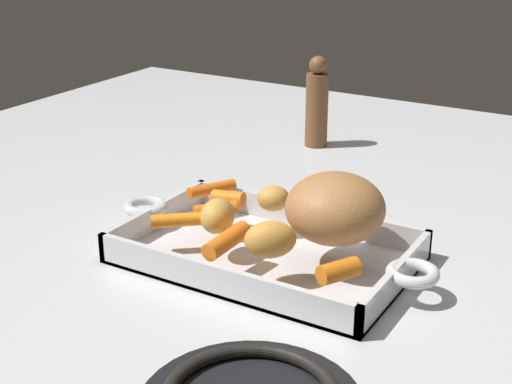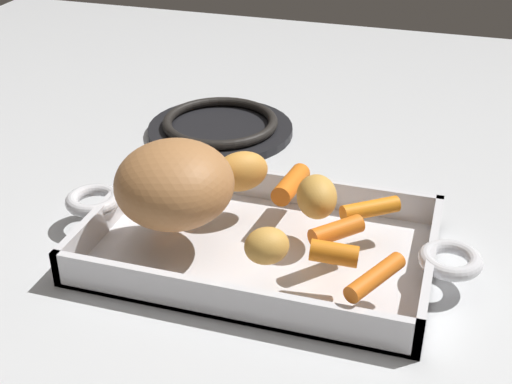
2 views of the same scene
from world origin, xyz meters
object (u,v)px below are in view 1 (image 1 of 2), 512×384
Objects in this scene: baby_carrot_center_left at (212,189)px; potato_golden_small at (218,216)px; baby_carrot_long at (176,220)px; baby_carrot_northwest at (228,198)px; baby_carrot_center_right at (339,271)px; baby_carrot_southeast at (215,210)px; potato_halved at (273,198)px; baby_carrot_southwest at (227,241)px; pepper_mill at (317,104)px; pork_roast at (335,208)px; potato_corner at (270,240)px; roasting_dish at (266,252)px.

potato_golden_small reaches higher than baby_carrot_center_left.
potato_golden_small is at bearing -52.77° from baby_carrot_center_left.
baby_carrot_long is at bearing -78.77° from baby_carrot_center_left.
baby_carrot_northwest and baby_carrot_center_right have the same top height.
potato_golden_small is at bearing -66.12° from baby_carrot_northwest.
baby_carrot_southeast is at bearing -81.73° from baby_carrot_northwest.
baby_carrot_long and baby_carrot_southeast have the same top height.
baby_carrot_southeast is 1.32× the size of potato_halved.
baby_carrot_center_left is at bearing 129.60° from baby_carrot_southwest.
baby_carrot_northwest reaches higher than baby_carrot_center_left.
pepper_mill reaches higher than baby_carrot_southeast.
pepper_mill reaches higher than baby_carrot_center_right.
pepper_mill is (-0.24, 0.43, -0.00)m from pork_roast.
potato_halved is at bearing 118.00° from potato_corner.
baby_carrot_northwest is 1.05× the size of potato_halved.
potato_halved reaches higher than baby_carrot_southwest.
potato_halved is (0.06, 0.02, 0.01)m from baby_carrot_northwest.
baby_carrot_long is 0.38× the size of pepper_mill.
baby_carrot_southwest is 0.06m from potato_corner.
roasting_dish is 6.36× the size of baby_carrot_southwest.
potato_golden_small is (-0.13, -0.05, -0.02)m from pork_roast.
potato_corner is (0.16, -0.13, 0.01)m from baby_carrot_center_left.
pepper_mill is at bearing 110.85° from potato_corner.
potato_corner reaches higher than baby_carrot_northwest.
baby_carrot_northwest is 0.06m from potato_halved.
baby_carrot_long is 0.14m from potato_corner.
baby_carrot_southeast is 1.01× the size of potato_golden_small.
baby_carrot_long is 0.91× the size of baby_carrot_southwest.
pork_roast is 0.13m from baby_carrot_southwest.
baby_carrot_southwest is at bearing -74.85° from pepper_mill.
pork_roast is 0.16m from baby_carrot_southeast.
baby_carrot_center_left is 0.12m from potato_golden_small.
pepper_mill is at bearing 118.71° from baby_carrot_center_right.
baby_carrot_northwest is at bearing 139.71° from potato_corner.
roasting_dish is 2.66× the size of pepper_mill.
potato_golden_small reaches higher than baby_carrot_southeast.
pork_roast is at bearing -21.59° from potato_halved.
baby_carrot_southeast is at bearing -80.36° from pepper_mill.
baby_carrot_center_right reaches higher than baby_carrot_long.
potato_golden_small is 0.10m from potato_halved.
potato_halved is 0.41m from pepper_mill.
baby_carrot_center_right is at bearing -40.38° from potato_halved.
baby_carrot_long is (-0.19, -0.06, -0.03)m from pork_roast.
baby_carrot_center_left is 1.02× the size of baby_carrot_southwest.
baby_carrot_southwest is at bearing -138.38° from pork_roast.
baby_carrot_southwest is 1.24× the size of baby_carrot_southeast.
baby_carrot_southeast is (0.05, -0.06, 0.00)m from baby_carrot_center_left.
potato_golden_small is at bearing -148.76° from roasting_dish.
roasting_dish is 0.08m from baby_carrot_southwest.
potato_golden_small is at bearing 167.99° from baby_carrot_center_right.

